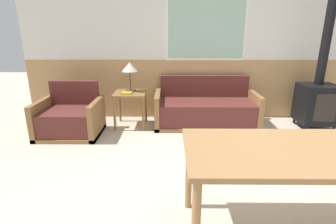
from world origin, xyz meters
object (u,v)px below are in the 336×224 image
at_px(side_table, 130,98).
at_px(table_lamp, 130,68).
at_px(couch, 206,111).
at_px(dining_table, 333,158).
at_px(wood_stove, 319,93).
at_px(armchair, 70,119).

xyz_separation_m(side_table, table_lamp, (-0.00, 0.09, 0.49)).
distance_m(couch, table_lamp, 1.48).
relative_size(table_lamp, dining_table, 0.22).
relative_size(couch, wood_stove, 0.69).
relative_size(couch, table_lamp, 3.58).
bearing_deg(couch, wood_stove, -3.26).
relative_size(couch, dining_table, 0.79).
xyz_separation_m(armchair, dining_table, (2.77, -2.12, 0.44)).
height_order(couch, side_table, couch).
bearing_deg(side_table, dining_table, -53.36).
xyz_separation_m(couch, dining_table, (0.59, -2.58, 0.44)).
xyz_separation_m(couch, armchair, (-2.18, -0.46, -0.01)).
xyz_separation_m(armchair, side_table, (0.90, 0.40, 0.24)).
xyz_separation_m(couch, wood_stove, (1.83, -0.10, 0.35)).
bearing_deg(armchair, table_lamp, 25.15).
distance_m(couch, dining_table, 2.68).
height_order(armchair, dining_table, armchair).
bearing_deg(side_table, wood_stove, -0.80).
distance_m(couch, wood_stove, 1.86).
xyz_separation_m(table_lamp, dining_table, (1.87, -2.61, -0.28)).
bearing_deg(armchair, dining_table, -40.87).
height_order(side_table, wood_stove, wood_stove).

